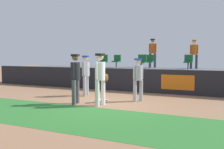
% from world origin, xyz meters
% --- Properties ---
extents(ground_plane, '(60.00, 60.00, 0.00)m').
position_xyz_m(ground_plane, '(0.00, 0.00, 0.00)').
color(ground_plane, '#936B4C').
extents(grass_foreground_strip, '(18.00, 2.80, 0.01)m').
position_xyz_m(grass_foreground_strip, '(0.00, -2.20, 0.00)').
color(grass_foreground_strip, '#2D722D').
rests_on(grass_foreground_strip, ground_plane).
extents(first_base, '(0.40, 0.40, 0.08)m').
position_xyz_m(first_base, '(-0.12, 0.20, 0.04)').
color(first_base, white).
rests_on(first_base, ground_plane).
extents(player_fielder_home, '(0.43, 0.56, 1.87)m').
position_xyz_m(player_fielder_home, '(0.18, -0.43, 1.08)').
color(player_fielder_home, white).
rests_on(player_fielder_home, ground_plane).
extents(player_runner_visitor, '(0.45, 0.45, 1.69)m').
position_xyz_m(player_runner_visitor, '(1.14, 0.91, 0.98)').
color(player_runner_visitor, '#9EA3AD').
rests_on(player_runner_visitor, ground_plane).
extents(player_coach_visitor, '(0.41, 0.50, 1.80)m').
position_xyz_m(player_coach_visitor, '(-1.43, 1.24, 1.04)').
color(player_coach_visitor, '#9EA3AD').
rests_on(player_coach_visitor, ground_plane).
extents(player_umpire, '(0.41, 0.51, 1.85)m').
position_xyz_m(player_umpire, '(-0.79, -0.56, 1.07)').
color(player_umpire, '#4C4C51').
rests_on(player_umpire, ground_plane).
extents(field_wall, '(18.00, 0.26, 1.15)m').
position_xyz_m(field_wall, '(0.01, 3.35, 0.57)').
color(field_wall, black).
rests_on(field_wall, ground_plane).
extents(bleacher_platform, '(18.00, 4.80, 1.03)m').
position_xyz_m(bleacher_platform, '(0.00, 5.92, 0.51)').
color(bleacher_platform, '#59595E').
rests_on(bleacher_platform, ground_plane).
extents(seat_front_left, '(0.47, 0.44, 0.84)m').
position_xyz_m(seat_front_left, '(-2.34, 4.79, 1.50)').
color(seat_front_left, '#4C4C51').
rests_on(seat_front_left, bleacher_platform).
extents(seat_front_center, '(0.47, 0.44, 0.84)m').
position_xyz_m(seat_front_center, '(0.04, 4.79, 1.50)').
color(seat_front_center, '#4C4C51').
rests_on(seat_front_center, bleacher_platform).
extents(seat_back_center, '(0.47, 0.44, 0.84)m').
position_xyz_m(seat_back_center, '(-0.02, 6.59, 1.50)').
color(seat_back_center, '#4C4C51').
rests_on(seat_back_center, bleacher_platform).
extents(seat_back_right, '(0.48, 0.44, 0.84)m').
position_xyz_m(seat_back_right, '(2.30, 6.59, 1.50)').
color(seat_back_right, '#4C4C51').
rests_on(seat_back_right, bleacher_platform).
extents(seat_back_left, '(0.48, 0.44, 0.84)m').
position_xyz_m(seat_back_left, '(-2.26, 6.59, 1.50)').
color(seat_back_left, '#4C4C51').
rests_on(seat_back_left, bleacher_platform).
extents(spectator_hooded, '(0.48, 0.33, 1.71)m').
position_xyz_m(spectator_hooded, '(2.54, 7.12, 2.02)').
color(spectator_hooded, '#33384C').
rests_on(spectator_hooded, bleacher_platform).
extents(spectator_capped, '(0.53, 0.38, 1.89)m').
position_xyz_m(spectator_capped, '(-0.13, 7.69, 2.12)').
color(spectator_capped, '#33384C').
rests_on(spectator_capped, bleacher_platform).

